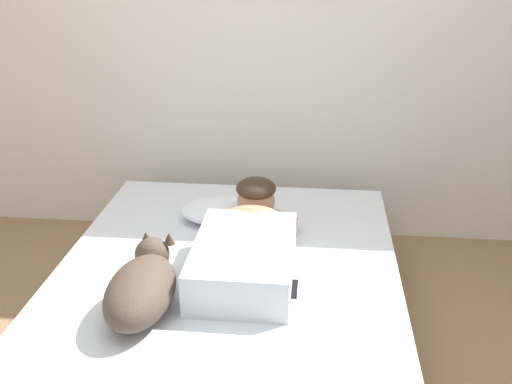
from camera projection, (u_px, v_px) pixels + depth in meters
The scene contains 7 objects.
back_wall at pixel (265, 33), 3.49m from camera, with size 4.66×0.12×2.50m.
bed at pixel (228, 306), 2.77m from camera, with size 1.58×2.03×0.39m.
pillow at pixel (230, 212), 3.12m from camera, with size 0.52×0.32×0.11m, color silver.
person_lying at pixel (248, 242), 2.70m from camera, with size 0.43×0.92×0.27m.
dog at pixel (142, 286), 2.36m from camera, with size 0.26×0.57×0.21m.
coffee_cup at pixel (282, 230), 2.96m from camera, with size 0.12×0.09×0.07m.
cell_phone at pixel (289, 289), 2.53m from camera, with size 0.07×0.14×0.01m, color black.
Camera 1 is at (0.32, -1.98, 1.76)m, focal length 42.13 mm.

